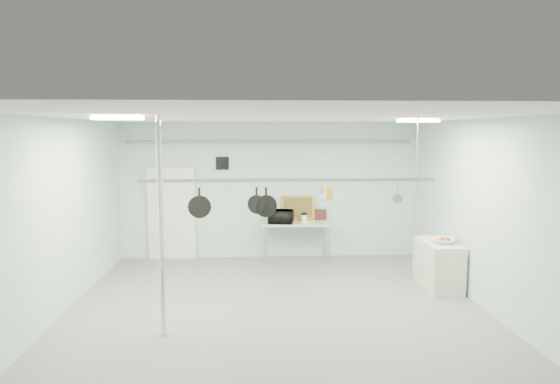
{
  "coord_description": "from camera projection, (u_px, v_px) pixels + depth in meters",
  "views": [
    {
      "loc": [
        -0.36,
        -7.73,
        2.96
      ],
      "look_at": [
        0.1,
        1.0,
        1.92
      ],
      "focal_mm": 32.0,
      "sensor_mm": 36.0,
      "label": 1
    }
  ],
  "objects": [
    {
      "name": "whisk",
      "position": [
        322.0,
        196.0,
        8.14
      ],
      "size": [
        0.17,
        0.17,
        0.3
      ],
      "primitive_type": null,
      "rotation": [
        0.0,
        0.0,
        -0.23
      ],
      "color": "silver",
      "rests_on": "pot_rack"
    },
    {
      "name": "right_wall",
      "position": [
        494.0,
        218.0,
        8.02
      ],
      "size": [
        0.02,
        8.0,
        3.2
      ],
      "primitive_type": "cube",
      "color": "silver",
      "rests_on": "floor"
    },
    {
      "name": "pot_rack",
      "position": [
        289.0,
        178.0,
        8.07
      ],
      "size": [
        4.8,
        0.06,
        1.0
      ],
      "color": "#B7B7BC",
      "rests_on": "ceiling"
    },
    {
      "name": "microwave",
      "position": [
        281.0,
        217.0,
        11.37
      ],
      "size": [
        0.61,
        0.47,
        0.3
      ],
      "primitive_type": "imported",
      "rotation": [
        0.0,
        0.0,
        2.95
      ],
      "color": "black",
      "rests_on": "prep_table"
    },
    {
      "name": "floor",
      "position": [
        277.0,
        318.0,
        8.03
      ],
      "size": [
        8.0,
        8.0,
        0.0
      ],
      "primitive_type": "plane",
      "color": "gray",
      "rests_on": "ground"
    },
    {
      "name": "saucepan",
      "position": [
        398.0,
        195.0,
        8.2
      ],
      "size": [
        0.18,
        0.14,
        0.28
      ],
      "primitive_type": null,
      "rotation": [
        0.0,
        0.0,
        0.31
      ],
      "color": "#ADACB1",
      "rests_on": "pot_rack"
    },
    {
      "name": "light_panel_left",
      "position": [
        118.0,
        118.0,
        6.75
      ],
      "size": [
        0.65,
        0.3,
        0.05
      ],
      "primitive_type": "cube",
      "color": "white",
      "rests_on": "ceiling"
    },
    {
      "name": "grater",
      "position": [
        330.0,
        194.0,
        8.14
      ],
      "size": [
        0.1,
        0.04,
        0.24
      ],
      "primitive_type": null,
      "rotation": [
        0.0,
        0.0,
        -0.24
      ],
      "color": "#BEC617",
      "rests_on": "pot_rack"
    },
    {
      "name": "light_panel_right",
      "position": [
        418.0,
        121.0,
        8.38
      ],
      "size": [
        0.65,
        0.3,
        0.05
      ],
      "primitive_type": "cube",
      "color": "white",
      "rests_on": "ceiling"
    },
    {
      "name": "chrome_pole",
      "position": [
        161.0,
        228.0,
        7.16
      ],
      "size": [
        0.08,
        0.08,
        3.2
      ],
      "primitive_type": "cylinder",
      "color": "silver",
      "rests_on": "floor"
    },
    {
      "name": "skillet_right",
      "position": [
        266.0,
        202.0,
        8.1
      ],
      "size": [
        0.37,
        0.14,
        0.49
      ],
      "primitive_type": null,
      "rotation": [
        0.0,
        0.0,
        0.21
      ],
      "color": "black",
      "rests_on": "pot_rack"
    },
    {
      "name": "skillet_left",
      "position": [
        199.0,
        203.0,
        8.05
      ],
      "size": [
        0.37,
        0.1,
        0.5
      ],
      "primitive_type": null,
      "rotation": [
        0.0,
        0.0,
        0.1
      ],
      "color": "black",
      "rests_on": "pot_rack"
    },
    {
      "name": "painting_large",
      "position": [
        298.0,
        208.0,
        11.79
      ],
      "size": [
        0.79,
        0.17,
        0.58
      ],
      "primitive_type": "cube",
      "rotation": [
        -0.14,
        0.0,
        -0.05
      ],
      "color": "orange",
      "rests_on": "prep_table"
    },
    {
      "name": "skillet_mid",
      "position": [
        257.0,
        200.0,
        8.09
      ],
      "size": [
        0.31,
        0.16,
        0.41
      ],
      "primitive_type": null,
      "rotation": [
        0.0,
        0.0,
        -0.34
      ],
      "color": "black",
      "rests_on": "pot_rack"
    },
    {
      "name": "fruit_bowl",
      "position": [
        444.0,
        241.0,
        9.33
      ],
      "size": [
        0.53,
        0.53,
        0.1
      ],
      "primitive_type": "imported",
      "rotation": [
        0.0,
        0.0,
        -0.4
      ],
      "color": "silver",
      "rests_on": "side_cabinet"
    },
    {
      "name": "side_cabinet",
      "position": [
        438.0,
        265.0,
        9.53
      ],
      "size": [
        0.6,
        1.2,
        0.9
      ],
      "primitive_type": "cube",
      "color": "beige",
      "rests_on": "floor"
    },
    {
      "name": "painting_small",
      "position": [
        320.0,
        214.0,
        11.84
      ],
      "size": [
        0.3,
        0.08,
        0.25
      ],
      "primitive_type": "cube",
      "rotation": [
        -0.17,
        0.0,
        0.01
      ],
      "color": "#371B13",
      "rests_on": "prep_table"
    },
    {
      "name": "ceiling",
      "position": [
        277.0,
        118.0,
        7.65
      ],
      "size": [
        7.0,
        8.0,
        0.02
      ],
      "primitive_type": "cube",
      "color": "silver",
      "rests_on": "back_wall"
    },
    {
      "name": "wall_vent",
      "position": [
        222.0,
        163.0,
        11.64
      ],
      "size": [
        0.3,
        0.04,
        0.3
      ],
      "primitive_type": "cube",
      "color": "black",
      "rests_on": "back_wall"
    },
    {
      "name": "prep_table",
      "position": [
        296.0,
        225.0,
        11.53
      ],
      "size": [
        1.6,
        0.7,
        0.91
      ],
      "color": "#B4D4BD",
      "rests_on": "floor"
    },
    {
      "name": "fruit_cluster",
      "position": [
        444.0,
        239.0,
        9.32
      ],
      "size": [
        0.24,
        0.24,
        0.09
      ],
      "primitive_type": null,
      "color": "#B32C10",
      "rests_on": "fruit_bowl"
    },
    {
      "name": "back_wall",
      "position": [
        269.0,
        190.0,
        11.8
      ],
      "size": [
        7.0,
        0.02,
        3.2
      ],
      "primitive_type": "cube",
      "color": "silver",
      "rests_on": "floor"
    },
    {
      "name": "conduit_pipe",
      "position": [
        269.0,
        142.0,
        11.57
      ],
      "size": [
        6.6,
        0.07,
        0.07
      ],
      "primitive_type": "cylinder",
      "rotation": [
        0.0,
        1.57,
        0.0
      ],
      "color": "gray",
      "rests_on": "back_wall"
    },
    {
      "name": "door",
      "position": [
        172.0,
        215.0,
        11.69
      ],
      "size": [
        1.1,
        0.1,
        2.2
      ],
      "primitive_type": "cube",
      "color": "silver",
      "rests_on": "floor"
    },
    {
      "name": "coffee_canister",
      "position": [
        304.0,
        219.0,
        11.46
      ],
      "size": [
        0.15,
        0.15,
        0.18
      ],
      "primitive_type": "cylinder",
      "rotation": [
        0.0,
        0.0,
        0.07
      ],
      "color": "white",
      "rests_on": "prep_table"
    }
  ]
}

